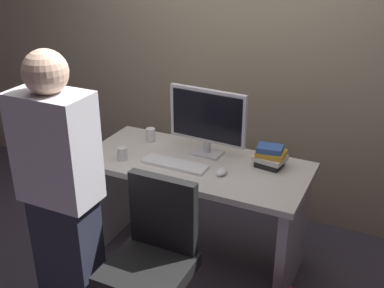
% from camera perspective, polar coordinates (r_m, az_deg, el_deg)
% --- Properties ---
extents(ground_plane, '(9.00, 9.00, 0.00)m').
position_cam_1_polar(ground_plane, '(3.50, 0.36, -13.22)').
color(ground_plane, '#3D3842').
extents(wall_back, '(6.40, 0.10, 3.00)m').
position_cam_1_polar(wall_back, '(3.62, 6.37, 14.14)').
color(wall_back, tan).
rests_on(wall_back, ground).
extents(desk, '(1.47, 0.67, 0.75)m').
position_cam_1_polar(desk, '(3.21, 0.39, -5.85)').
color(desk, beige).
rests_on(desk, ground).
extents(office_chair, '(0.52, 0.52, 0.94)m').
position_cam_1_polar(office_chair, '(2.72, -4.70, -14.76)').
color(office_chair, black).
rests_on(office_chair, ground).
extents(person_at_desk, '(0.40, 0.24, 1.64)m').
position_cam_1_polar(person_at_desk, '(2.61, -15.29, -6.41)').
color(person_at_desk, '#262838').
rests_on(person_at_desk, ground).
extents(monitor, '(0.54, 0.15, 0.46)m').
position_cam_1_polar(monitor, '(3.10, 1.85, 3.05)').
color(monitor, silver).
rests_on(monitor, desk).
extents(keyboard, '(0.43, 0.13, 0.02)m').
position_cam_1_polar(keyboard, '(3.05, -2.07, -2.43)').
color(keyboard, white).
rests_on(keyboard, desk).
extents(mouse, '(0.06, 0.10, 0.03)m').
position_cam_1_polar(mouse, '(2.95, 3.60, -3.34)').
color(mouse, white).
rests_on(mouse, desk).
extents(cup_near_keyboard, '(0.06, 0.06, 0.09)m').
position_cam_1_polar(cup_near_keyboard, '(3.15, -8.38, -1.14)').
color(cup_near_keyboard, silver).
rests_on(cup_near_keyboard, desk).
extents(cup_by_monitor, '(0.06, 0.06, 0.10)m').
position_cam_1_polar(cup_by_monitor, '(3.39, -4.97, 1.10)').
color(cup_by_monitor, white).
rests_on(cup_by_monitor, desk).
extents(book_stack, '(0.21, 0.19, 0.14)m').
position_cam_1_polar(book_stack, '(3.06, 9.33, -1.46)').
color(book_stack, black).
rests_on(book_stack, desk).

